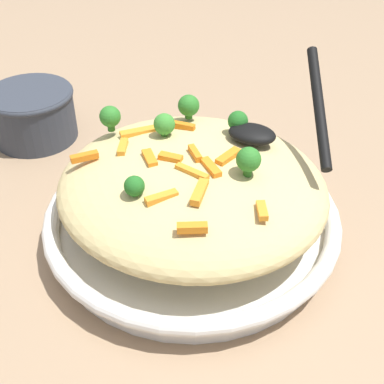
# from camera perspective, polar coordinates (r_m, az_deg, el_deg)

# --- Properties ---
(ground_plane) EXTENTS (2.40, 2.40, 0.00)m
(ground_plane) POSITION_cam_1_polar(r_m,az_deg,el_deg) (0.65, 0.00, -4.61)
(ground_plane) COLOR #9E7F60
(serving_bowl) EXTENTS (0.35, 0.35, 0.04)m
(serving_bowl) POSITION_cam_1_polar(r_m,az_deg,el_deg) (0.64, 0.00, -3.08)
(serving_bowl) COLOR white
(serving_bowl) RESTS_ON ground_plane
(pasta_mound) EXTENTS (0.31, 0.29, 0.07)m
(pasta_mound) POSITION_cam_1_polar(r_m,az_deg,el_deg) (0.61, 0.00, 0.57)
(pasta_mound) COLOR #D1BA7A
(pasta_mound) RESTS_ON serving_bowl
(carrot_piece_0) EXTENTS (0.02, 0.03, 0.01)m
(carrot_piece_0) POSITION_cam_1_polar(r_m,az_deg,el_deg) (0.62, -7.48, 4.66)
(carrot_piece_0) COLOR orange
(carrot_piece_0) RESTS_ON pasta_mound
(carrot_piece_1) EXTENTS (0.02, 0.04, 0.01)m
(carrot_piece_1) POSITION_cam_1_polar(r_m,az_deg,el_deg) (0.59, 3.90, 3.78)
(carrot_piece_1) COLOR orange
(carrot_piece_1) RESTS_ON pasta_mound
(carrot_piece_2) EXTENTS (0.01, 0.04, 0.01)m
(carrot_piece_2) POSITION_cam_1_polar(r_m,az_deg,el_deg) (0.54, 0.81, 0.01)
(carrot_piece_2) COLOR orange
(carrot_piece_2) RESTS_ON pasta_mound
(carrot_piece_3) EXTENTS (0.02, 0.03, 0.01)m
(carrot_piece_3) POSITION_cam_1_polar(r_m,az_deg,el_deg) (0.53, 7.49, -1.97)
(carrot_piece_3) COLOR orange
(carrot_piece_3) RESTS_ON pasta_mound
(carrot_piece_4) EXTENTS (0.03, 0.01, 0.01)m
(carrot_piece_4) POSITION_cam_1_polar(r_m,az_deg,el_deg) (0.59, -2.31, 3.71)
(carrot_piece_4) COLOR orange
(carrot_piece_4) RESTS_ON pasta_mound
(carrot_piece_5) EXTENTS (0.02, 0.03, 0.01)m
(carrot_piece_5) POSITION_cam_1_polar(r_m,az_deg,el_deg) (0.59, 0.65, 4.09)
(carrot_piece_5) COLOR orange
(carrot_piece_5) RESTS_ON pasta_mound
(carrot_piece_6) EXTENTS (0.03, 0.03, 0.01)m
(carrot_piece_6) POSITION_cam_1_polar(r_m,az_deg,el_deg) (0.54, -3.27, -0.60)
(carrot_piece_6) COLOR orange
(carrot_piece_6) RESTS_ON pasta_mound
(carrot_piece_7) EXTENTS (0.03, 0.03, 0.01)m
(carrot_piece_7) POSITION_cam_1_polar(r_m,az_deg,el_deg) (0.59, -4.54, 3.60)
(carrot_piece_7) COLOR orange
(carrot_piece_7) RESTS_ON pasta_mound
(carrot_piece_8) EXTENTS (0.04, 0.04, 0.01)m
(carrot_piece_8) POSITION_cam_1_polar(r_m,az_deg,el_deg) (0.65, -5.84, 6.42)
(carrot_piece_8) COLOR orange
(carrot_piece_8) RESTS_ON pasta_mound
(carrot_piece_9) EXTENTS (0.04, 0.02, 0.01)m
(carrot_piece_9) POSITION_cam_1_polar(r_m,az_deg,el_deg) (0.56, -0.00, 2.16)
(carrot_piece_9) COLOR orange
(carrot_piece_9) RESTS_ON pasta_mound
(carrot_piece_10) EXTENTS (0.04, 0.01, 0.01)m
(carrot_piece_10) POSITION_cam_1_polar(r_m,az_deg,el_deg) (0.65, -1.21, 7.11)
(carrot_piece_10) COLOR orange
(carrot_piece_10) RESTS_ON pasta_mound
(carrot_piece_11) EXTENTS (0.03, 0.03, 0.01)m
(carrot_piece_11) POSITION_cam_1_polar(r_m,az_deg,el_deg) (0.61, -11.41, 3.71)
(carrot_piece_11) COLOR orange
(carrot_piece_11) RESTS_ON pasta_mound
(carrot_piece_12) EXTENTS (0.03, 0.03, 0.01)m
(carrot_piece_12) POSITION_cam_1_polar(r_m,az_deg,el_deg) (0.57, 2.03, 2.68)
(carrot_piece_12) COLOR orange
(carrot_piece_12) RESTS_ON pasta_mound
(carrot_piece_13) EXTENTS (0.03, 0.02, 0.01)m
(carrot_piece_13) POSITION_cam_1_polar(r_m,az_deg,el_deg) (0.50, 0.02, -3.84)
(carrot_piece_13) COLOR orange
(carrot_piece_13) RESTS_ON pasta_mound
(broccoli_floret_0) EXTENTS (0.03, 0.03, 0.03)m
(broccoli_floret_0) POSITION_cam_1_polar(r_m,az_deg,el_deg) (0.63, -2.98, 7.22)
(broccoli_floret_0) COLOR #377928
(broccoli_floret_0) RESTS_ON pasta_mound
(broccoli_floret_1) EXTENTS (0.02, 0.02, 0.03)m
(broccoli_floret_1) POSITION_cam_1_polar(r_m,az_deg,el_deg) (0.64, 4.92, 7.52)
(broccoli_floret_1) COLOR #205B1C
(broccoli_floret_1) RESTS_ON pasta_mound
(broccoli_floret_2) EXTENTS (0.03, 0.03, 0.03)m
(broccoli_floret_2) POSITION_cam_1_polar(r_m,az_deg,el_deg) (0.67, -0.36, 9.19)
(broccoli_floret_2) COLOR #296820
(broccoli_floret_2) RESTS_ON pasta_mound
(broccoli_floret_3) EXTENTS (0.03, 0.03, 0.03)m
(broccoli_floret_3) POSITION_cam_1_polar(r_m,az_deg,el_deg) (0.65, -8.74, 7.93)
(broccoli_floret_3) COLOR #296820
(broccoli_floret_3) RESTS_ON pasta_mound
(broccoli_floret_4) EXTENTS (0.03, 0.03, 0.03)m
(broccoli_floret_4) POSITION_cam_1_polar(r_m,az_deg,el_deg) (0.56, 6.19, 3.65)
(broccoli_floret_4) COLOR #296820
(broccoli_floret_4) RESTS_ON pasta_mound
(broccoli_floret_5) EXTENTS (0.02, 0.02, 0.02)m
(broccoli_floret_5) POSITION_cam_1_polar(r_m,az_deg,el_deg) (0.54, -6.17, 0.62)
(broccoli_floret_5) COLOR #205B1C
(broccoli_floret_5) RESTS_ON pasta_mound
(serving_spoon) EXTENTS (0.13, 0.14, 0.09)m
(serving_spoon) POSITION_cam_1_polar(r_m,az_deg,el_deg) (0.62, 8.96, 7.18)
(serving_spoon) COLOR black
(serving_spoon) RESTS_ON pasta_mound
(companion_bowl) EXTENTS (0.13, 0.13, 0.08)m
(companion_bowl) POSITION_cam_1_polar(r_m,az_deg,el_deg) (0.85, -16.68, 8.16)
(companion_bowl) COLOR #333842
(companion_bowl) RESTS_ON ground_plane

